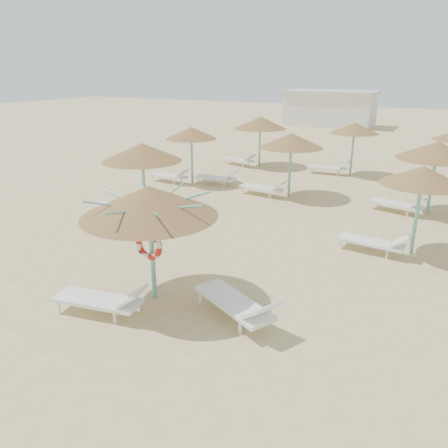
% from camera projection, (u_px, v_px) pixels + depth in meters
% --- Properties ---
extents(ground, '(120.00, 120.00, 0.00)m').
position_uv_depth(ground, '(171.00, 302.00, 10.21)').
color(ground, '#D4BF81').
rests_on(ground, ground).
extents(main_palapa, '(3.07, 3.07, 2.75)m').
position_uv_depth(main_palapa, '(149.00, 202.00, 9.62)').
color(main_palapa, '#65AFA0').
rests_on(main_palapa, ground).
extents(lounger_main_a, '(2.20, 1.02, 0.77)m').
position_uv_depth(lounger_main_a, '(103.00, 300.00, 9.58)').
color(lounger_main_a, white).
rests_on(lounger_main_a, ground).
extents(lounger_main_b, '(2.36, 1.64, 0.83)m').
position_uv_depth(lounger_main_b, '(238.00, 304.00, 9.36)').
color(lounger_main_b, white).
rests_on(lounger_main_b, ground).
extents(palapa_field, '(15.49, 13.58, 2.72)m').
position_uv_depth(palapa_field, '(319.00, 140.00, 18.52)').
color(palapa_field, '#65AFA0').
rests_on(palapa_field, ground).
extents(service_hut, '(8.40, 4.40, 3.25)m').
position_uv_depth(service_hut, '(330.00, 108.00, 41.37)').
color(service_hut, silver).
rests_on(service_hut, ground).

